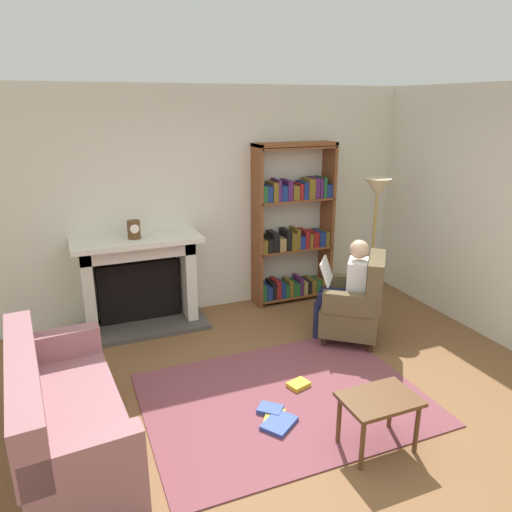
{
  "coord_description": "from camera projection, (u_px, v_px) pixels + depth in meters",
  "views": [
    {
      "loc": [
        -1.61,
        -2.99,
        2.5
      ],
      "look_at": [
        0.1,
        1.2,
        1.05
      ],
      "focal_mm": 33.76,
      "sensor_mm": 36.0,
      "label": 1
    }
  ],
  "objects": [
    {
      "name": "back_wall",
      "position": [
        206.0,
        202.0,
        5.81
      ],
      "size": [
        5.6,
        0.1,
        2.7
      ],
      "primitive_type": "cube",
      "color": "silver",
      "rests_on": "ground"
    },
    {
      "name": "scattered_books",
      "position": [
        281.0,
        410.0,
        4.04
      ],
      "size": [
        0.68,
        0.7,
        0.04
      ],
      "color": "gold",
      "rests_on": "area_rug"
    },
    {
      "name": "area_rug",
      "position": [
        284.0,
        399.0,
        4.24
      ],
      "size": [
        2.4,
        1.8,
        0.01
      ],
      "primitive_type": "cube",
      "color": "brown",
      "rests_on": "ground"
    },
    {
      "name": "ground",
      "position": [
        300.0,
        419.0,
        3.98
      ],
      "size": [
        14.0,
        14.0,
        0.0
      ],
      "primitive_type": "plane",
      "color": "brown"
    },
    {
      "name": "armchair_reading",
      "position": [
        357.0,
        304.0,
        5.19
      ],
      "size": [
        0.88,
        0.89,
        0.97
      ],
      "rotation": [
        0.0,
        0.0,
        4.05
      ],
      "color": "#331E14",
      "rests_on": "ground"
    },
    {
      "name": "sofa_floral",
      "position": [
        63.0,
        417.0,
        3.5
      ],
      "size": [
        0.85,
        1.75,
        0.85
      ],
      "rotation": [
        0.0,
        0.0,
        1.65
      ],
      "color": "#9A666C",
      "rests_on": "ground"
    },
    {
      "name": "floor_lamp",
      "position": [
        377.0,
        199.0,
        5.83
      ],
      "size": [
        0.32,
        0.32,
        1.63
      ],
      "color": "#B7933F",
      "rests_on": "ground"
    },
    {
      "name": "fireplace",
      "position": [
        139.0,
        279.0,
        5.51
      ],
      "size": [
        1.44,
        0.64,
        1.08
      ],
      "color": "#4C4742",
      "rests_on": "ground"
    },
    {
      "name": "side_wall_right",
      "position": [
        456.0,
        205.0,
        5.62
      ],
      "size": [
        0.1,
        5.2,
        2.7
      ],
      "primitive_type": "cube",
      "color": "silver",
      "rests_on": "ground"
    },
    {
      "name": "bookshelf",
      "position": [
        293.0,
        227.0,
        6.12
      ],
      "size": [
        1.03,
        0.32,
        2.04
      ],
      "color": "brown",
      "rests_on": "ground"
    },
    {
      "name": "side_table",
      "position": [
        379.0,
        405.0,
        3.55
      ],
      "size": [
        0.56,
        0.39,
        0.44
      ],
      "color": "brown",
      "rests_on": "ground"
    },
    {
      "name": "seated_reader",
      "position": [
        347.0,
        286.0,
        5.16
      ],
      "size": [
        0.59,
        0.57,
        1.14
      ],
      "rotation": [
        0.0,
        0.0,
        4.05
      ],
      "color": "silver",
      "rests_on": "ground"
    },
    {
      "name": "mantel_clock",
      "position": [
        134.0,
        230.0,
        5.22
      ],
      "size": [
        0.14,
        0.14,
        0.2
      ],
      "color": "brown",
      "rests_on": "fireplace"
    }
  ]
}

